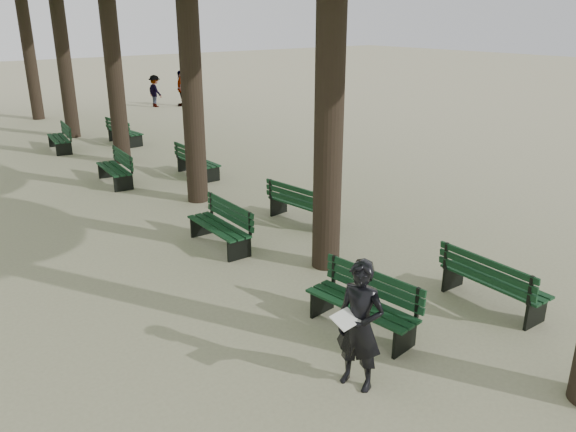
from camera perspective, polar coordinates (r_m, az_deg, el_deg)
ground at (r=8.01m, az=9.99°, el=-14.91°), size 120.00×120.00×0.00m
bench_left_0 at (r=8.61m, az=7.42°, el=-9.97°), size 0.79×1.86×0.92m
bench_left_1 at (r=11.59m, az=-6.99°, el=-1.86°), size 0.61×1.81×0.92m
bench_left_2 at (r=16.54m, az=-17.18°, el=4.04°), size 0.72×1.84×0.92m
bench_left_3 at (r=21.33m, az=-22.18°, el=6.87°), size 0.79×1.86×0.92m
bench_right_0 at (r=9.82m, az=20.04°, el=-7.14°), size 0.62×1.81×0.92m
bench_right_1 at (r=12.87m, az=1.47°, el=0.52°), size 0.80×1.86×0.92m
bench_right_2 at (r=16.82m, az=-9.12°, el=4.93°), size 0.58×1.80×0.92m
bench_right_3 at (r=21.73m, az=-16.20°, el=7.77°), size 0.76×1.85×0.92m
man_with_map at (r=7.17m, az=7.30°, el=-10.98°), size 0.71×0.77×1.74m
pedestrian_b at (r=30.26m, az=-13.35°, el=12.25°), size 0.40×1.06×1.60m
pedestrian_c at (r=30.29m, az=-10.82°, el=12.62°), size 0.84×1.10×1.80m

